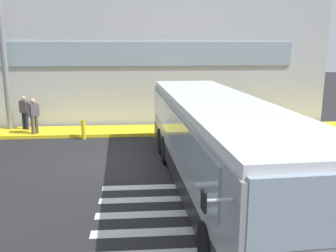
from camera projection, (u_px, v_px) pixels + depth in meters
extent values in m
cube|color=#232326|center=(114.00, 163.00, 13.05)|extent=(80.00, 90.00, 0.02)
cube|color=silver|center=(186.00, 231.00, 8.24)|extent=(4.40, 0.36, 0.01)
cube|color=silver|center=(182.00, 213.00, 9.11)|extent=(4.40, 0.36, 0.01)
cube|color=silver|center=(178.00, 198.00, 9.99)|extent=(4.40, 0.36, 0.01)
cube|color=silver|center=(175.00, 186.00, 10.87)|extent=(4.40, 0.36, 0.01)
cube|color=#B7B7BC|center=(125.00, 49.00, 23.85)|extent=(21.82, 12.00, 8.05)
cube|color=#8C9EAD|center=(140.00, 54.00, 18.10)|extent=(15.82, 0.10, 1.20)
cube|color=yellow|center=(121.00, 131.00, 17.70)|extent=(25.82, 2.00, 0.15)
cylinder|color=slate|center=(5.00, 66.00, 17.18)|extent=(0.28, 0.28, 6.17)
cube|color=gray|center=(217.00, 143.00, 10.41)|extent=(3.17, 11.62, 2.15)
cube|color=black|center=(216.00, 169.00, 10.58)|extent=(3.21, 11.66, 0.55)
cube|color=silver|center=(218.00, 103.00, 10.15)|extent=(3.05, 11.41, 0.20)
cube|color=#8C9EAD|center=(331.00, 211.00, 4.76)|extent=(2.35, 0.25, 1.05)
cube|color=#8C9EAD|center=(257.00, 123.00, 10.75)|extent=(0.59, 10.29, 0.95)
cube|color=#8C9EAD|center=(172.00, 125.00, 10.42)|extent=(0.59, 10.29, 0.95)
cube|color=black|center=(333.00, 186.00, 4.69)|extent=(2.15, 0.22, 0.28)
cylinder|color=#B7B7BF|center=(218.00, 200.00, 4.73)|extent=(0.40, 0.07, 0.05)
cube|color=black|center=(204.00, 201.00, 4.71)|extent=(0.05, 0.20, 0.28)
cylinder|color=black|center=(328.00, 239.00, 6.94)|extent=(0.35, 1.01, 1.00)
cylinder|color=black|center=(210.00, 248.00, 6.64)|extent=(0.35, 1.01, 1.00)
cylinder|color=black|center=(229.00, 148.00, 13.23)|extent=(0.35, 1.01, 1.00)
cylinder|color=black|center=(166.00, 150.00, 12.93)|extent=(0.35, 1.01, 1.00)
cylinder|color=black|center=(219.00, 139.00, 14.48)|extent=(0.35, 1.01, 1.00)
cylinder|color=black|center=(162.00, 141.00, 14.18)|extent=(0.35, 1.01, 1.00)
cylinder|color=#1E2338|center=(27.00, 121.00, 17.59)|extent=(0.15, 0.15, 0.85)
cylinder|color=#1E2338|center=(24.00, 121.00, 17.65)|extent=(0.15, 0.15, 0.85)
cube|color=#4C4751|center=(24.00, 107.00, 17.47)|extent=(0.44, 0.35, 0.58)
sphere|color=tan|center=(23.00, 98.00, 17.37)|extent=(0.23, 0.23, 0.23)
cylinder|color=#4C4751|center=(28.00, 108.00, 17.40)|extent=(0.09, 0.09, 0.55)
cylinder|color=#4C4751|center=(20.00, 107.00, 17.56)|extent=(0.09, 0.09, 0.55)
cube|color=navy|center=(26.00, 106.00, 17.63)|extent=(0.35, 0.29, 0.44)
cylinder|color=#4C4233|center=(37.00, 125.00, 16.79)|extent=(0.15, 0.15, 0.85)
cylinder|color=#4C4233|center=(33.00, 125.00, 16.64)|extent=(0.15, 0.15, 0.85)
cube|color=#4C4751|center=(33.00, 110.00, 16.56)|extent=(0.42, 0.43, 0.58)
sphere|color=tan|center=(33.00, 101.00, 16.47)|extent=(0.23, 0.23, 0.23)
cylinder|color=#4C4751|center=(38.00, 110.00, 16.76)|extent=(0.09, 0.09, 0.55)
cylinder|color=#4C4751|center=(28.00, 112.00, 16.39)|extent=(0.09, 0.09, 0.55)
cylinder|color=yellow|center=(83.00, 130.00, 16.33)|extent=(0.18, 0.18, 0.90)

